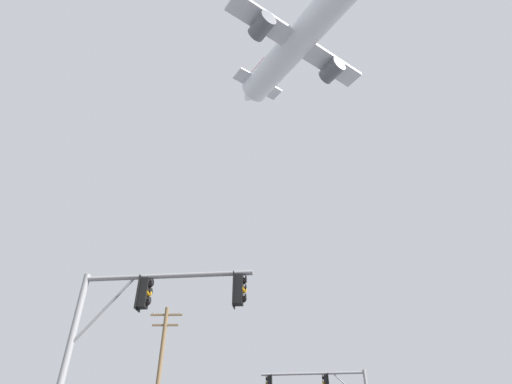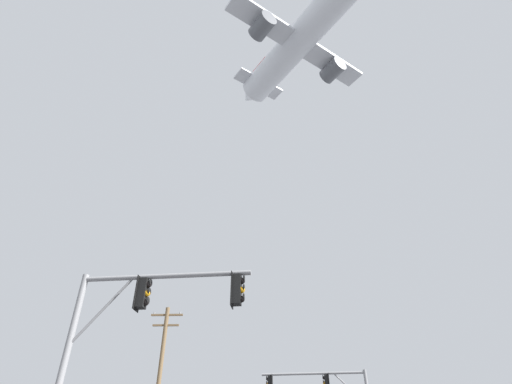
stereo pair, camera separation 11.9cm
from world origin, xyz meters
name	(u,v)px [view 1 (the left image)]	position (x,y,z in m)	size (l,w,h in m)	color
signal_pole_near	(135,322)	(-4.10, 6.92, 4.58)	(5.39, 0.71, 6.12)	gray
utility_pole	(158,381)	(-7.11, 22.58, 5.29)	(2.20, 0.28, 9.97)	brown
airplane	(301,38)	(5.54, 31.28, 52.52)	(21.63, 27.05, 8.39)	white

